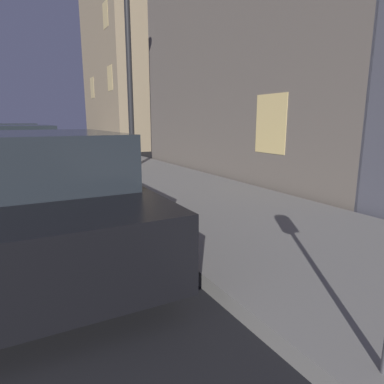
{
  "coord_description": "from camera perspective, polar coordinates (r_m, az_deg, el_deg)",
  "views": [
    {
      "loc": [
        2.54,
        -1.62,
        1.56
      ],
      "look_at": [
        3.99,
        1.04,
        0.9
      ],
      "focal_mm": 31.12,
      "sensor_mm": 36.0,
      "label": 1
    }
  ],
  "objects": [
    {
      "name": "street_lamp",
      "position": [
        10.51,
        -10.88,
        24.22
      ],
      "size": [
        0.44,
        0.44,
        5.5
      ],
      "color": "black",
      "rests_on": "sidewalk"
    },
    {
      "name": "car_white",
      "position": [
        16.98,
        -27.84,
        7.93
      ],
      "size": [
        2.13,
        4.06,
        1.43
      ],
      "color": "silver",
      "rests_on": "ground"
    },
    {
      "name": "building_far",
      "position": [
        22.42,
        -4.39,
        25.25
      ],
      "size": [
        8.64,
        7.72,
        13.29
      ],
      "color": "#998466",
      "rests_on": "ground"
    },
    {
      "name": "car_green",
      "position": [
        10.27,
        -26.98,
        6.18
      ],
      "size": [
        1.99,
        4.46,
        1.43
      ],
      "color": "#19592D",
      "rests_on": "ground"
    },
    {
      "name": "car_black",
      "position": [
        4.34,
        -23.96,
        -0.15
      ],
      "size": [
        2.02,
        4.57,
        1.43
      ],
      "color": "black",
      "rests_on": "ground"
    }
  ]
}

